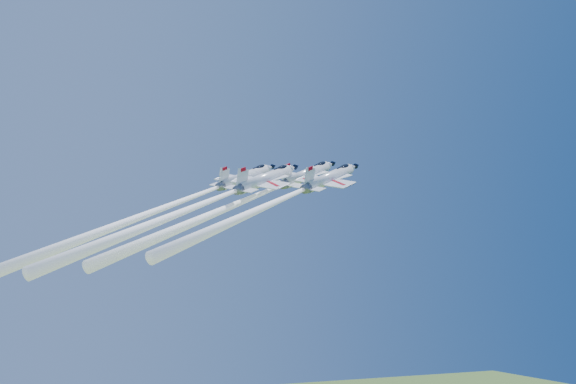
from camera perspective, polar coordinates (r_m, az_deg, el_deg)
name	(u,v)px	position (r m, az deg, el deg)	size (l,w,h in m)	color
jet_lead	(243,201)	(107.47, -4.03, -0.83)	(38.11, 24.96, 38.71)	white
jet_left	(169,206)	(106.60, -10.51, -1.20)	(37.51, 24.72, 39.50)	white
jet_right	(279,200)	(102.52, -0.80, -0.75)	(33.82, 21.86, 31.55)	white
jet_slot	(198,206)	(97.85, -8.03, -1.22)	(35.19, 22.94, 34.66)	white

